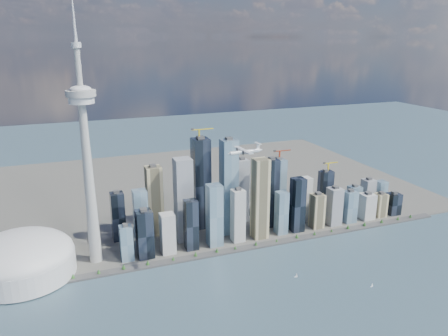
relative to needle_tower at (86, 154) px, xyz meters
name	(u,v)px	position (x,y,z in m)	size (l,w,h in m)	color
ground	(294,314)	(300.00, -310.00, -235.84)	(4000.00, 4000.00, 0.00)	#334D5A
seawall	(238,249)	(300.00, -60.00, -233.84)	(1100.00, 22.00, 4.00)	#383838
land	(183,187)	(300.00, 390.00, -234.34)	(1400.00, 900.00, 3.00)	#4C4C47
shoreline_trees	(238,247)	(300.00, -60.00, -227.06)	(960.53, 7.20, 8.80)	#3F2D1E
skyscraper_cluster	(247,201)	(359.62, 26.82, -158.17)	(736.00, 142.00, 250.80)	black
needle_tower	(86,154)	(0.00, 0.00, 0.00)	(56.00, 56.00, 550.50)	#A3A39E
dome_stadium	(22,258)	(-140.00, -10.00, -196.40)	(200.00, 200.00, 86.00)	silver
airplane	(245,151)	(266.90, -168.21, 21.93)	(71.23, 63.00, 17.36)	silver
sailboat_west	(372,285)	(482.40, -288.38, -233.00)	(6.41, 2.54, 8.85)	white
sailboat_east	(296,276)	(364.78, -206.56, -232.70)	(7.02, 3.59, 9.79)	white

